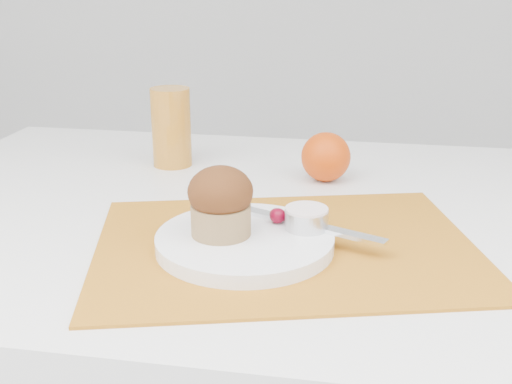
% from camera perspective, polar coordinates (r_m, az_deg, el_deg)
% --- Properties ---
extents(placemat, '(0.55, 0.46, 0.00)m').
position_cam_1_polar(placemat, '(0.81, 2.65, -4.82)').
color(placemat, '#BB7019').
rests_on(placemat, table).
extents(plate, '(0.29, 0.29, 0.02)m').
position_cam_1_polar(plate, '(0.80, -1.01, -4.40)').
color(plate, white).
rests_on(plate, placemat).
extents(ramekin, '(0.07, 0.07, 0.02)m').
position_cam_1_polar(ramekin, '(0.81, 4.50, -2.43)').
color(ramekin, silver).
rests_on(ramekin, plate).
extents(cream, '(0.07, 0.07, 0.01)m').
position_cam_1_polar(cream, '(0.81, 4.52, -1.63)').
color(cream, white).
rests_on(cream, ramekin).
extents(raspberry_near, '(0.02, 0.02, 0.02)m').
position_cam_1_polar(raspberry_near, '(0.83, 1.84, -2.01)').
color(raspberry_near, '#580302').
rests_on(raspberry_near, plate).
extents(raspberry_far, '(0.02, 0.02, 0.02)m').
position_cam_1_polar(raspberry_far, '(0.83, 1.95, -2.12)').
color(raspberry_far, '#540213').
rests_on(raspberry_far, plate).
extents(butter_knife, '(0.20, 0.10, 0.01)m').
position_cam_1_polar(butter_knife, '(0.82, 4.60, -2.90)').
color(butter_knife, white).
rests_on(butter_knife, plate).
extents(orange, '(0.08, 0.08, 0.08)m').
position_cam_1_polar(orange, '(1.05, 6.22, 3.12)').
color(orange, '#DB4607').
rests_on(orange, table).
extents(juice_glass, '(0.09, 0.09, 0.14)m').
position_cam_1_polar(juice_glass, '(1.13, -7.54, 5.72)').
color(juice_glass, orange).
rests_on(juice_glass, table).
extents(muffin, '(0.08, 0.08, 0.09)m').
position_cam_1_polar(muffin, '(0.78, -3.17, -0.83)').
color(muffin, '#9E7B4C').
rests_on(muffin, plate).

